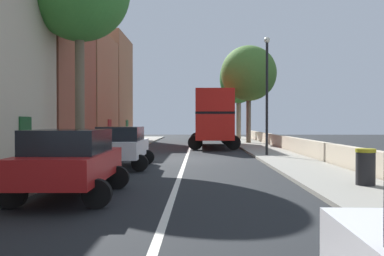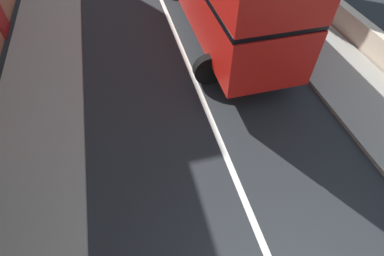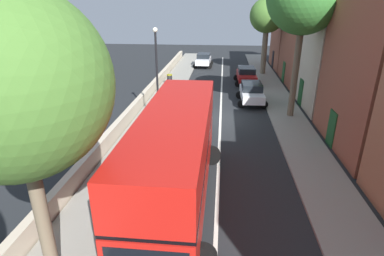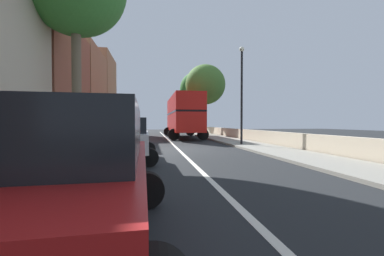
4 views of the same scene
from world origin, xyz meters
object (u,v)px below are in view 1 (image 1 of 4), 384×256
object	(u,v)px
street_tree_right_3	(239,79)
street_tree_right_1	(249,74)
double_decker_bus	(213,116)
parked_car_white_left_0	(122,145)
lamppost_right	(267,86)
parked_car_red_left_1	(71,159)
litter_bin_right	(365,167)

from	to	relation	value
street_tree_right_3	street_tree_right_1	bearing A→B (deg)	-89.21
double_decker_bus	parked_car_white_left_0	bearing A→B (deg)	-106.15
lamppost_right	double_decker_bus	bearing A→B (deg)	105.84
parked_car_red_left_1	street_tree_right_1	size ratio (longest dim) A/B	0.52
litter_bin_right	street_tree_right_3	bearing A→B (deg)	90.87
parked_car_red_left_1	street_tree_right_1	xyz separation A→B (m)	(7.42, 25.42, 5.09)
parked_car_white_left_0	litter_bin_right	size ratio (longest dim) A/B	4.23
parked_car_white_left_0	street_tree_right_1	xyz separation A→B (m)	(7.42, 18.68, 5.09)
parked_car_red_left_1	lamppost_right	world-z (taller)	lamppost_right
double_decker_bus	street_tree_right_3	size ratio (longest dim) A/B	1.15
parked_car_white_left_0	street_tree_right_3	bearing A→B (deg)	74.52
double_decker_bus	street_tree_right_3	xyz separation A→B (m)	(3.12, 11.92, 4.04)
parked_car_red_left_1	parked_car_white_left_0	bearing A→B (deg)	90.00
parked_car_red_left_1	street_tree_right_3	xyz separation A→B (m)	(7.32, 33.17, 5.43)
parked_car_white_left_0	parked_car_red_left_1	distance (m)	6.74
parked_car_white_left_0	parked_car_red_left_1	size ratio (longest dim) A/B	1.00
parked_car_white_left_0	double_decker_bus	bearing A→B (deg)	73.85
double_decker_bus	litter_bin_right	size ratio (longest dim) A/B	10.15
lamppost_right	litter_bin_right	xyz separation A→B (m)	(1.00, -10.63, -3.17)
double_decker_bus	litter_bin_right	distance (m)	20.19
parked_car_white_left_0	litter_bin_right	bearing A→B (deg)	-34.14
double_decker_bus	lamppost_right	size ratio (longest dim) A/B	1.63
lamppost_right	litter_bin_right	world-z (taller)	lamppost_right
parked_car_white_left_0	parked_car_red_left_1	bearing A→B (deg)	-90.00
double_decker_bus	litter_bin_right	xyz separation A→B (m)	(3.60, -19.79, -1.72)
street_tree_right_1	street_tree_right_3	size ratio (longest dim) A/B	0.93
double_decker_bus	parked_car_white_left_0	world-z (taller)	double_decker_bus
street_tree_right_1	lamppost_right	bearing A→B (deg)	-92.68
parked_car_red_left_1	street_tree_right_1	distance (m)	26.97
street_tree_right_3	parked_car_white_left_0	bearing A→B (deg)	-105.48
parked_car_red_left_1	street_tree_right_3	world-z (taller)	street_tree_right_3
double_decker_bus	parked_car_red_left_1	world-z (taller)	double_decker_bus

